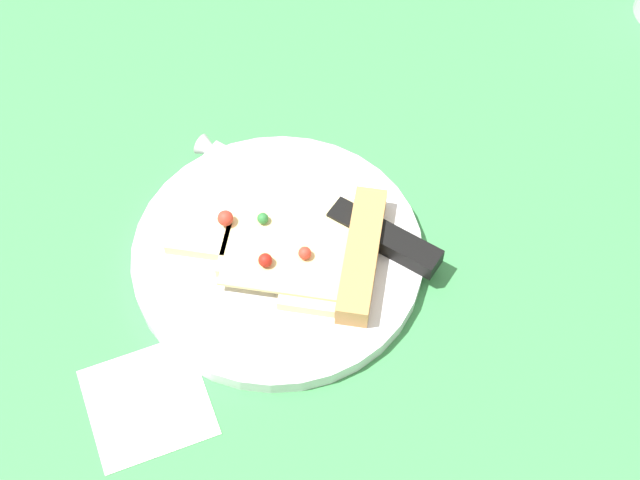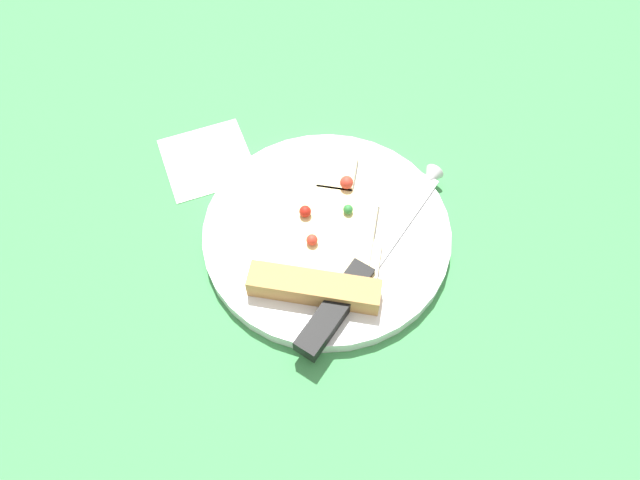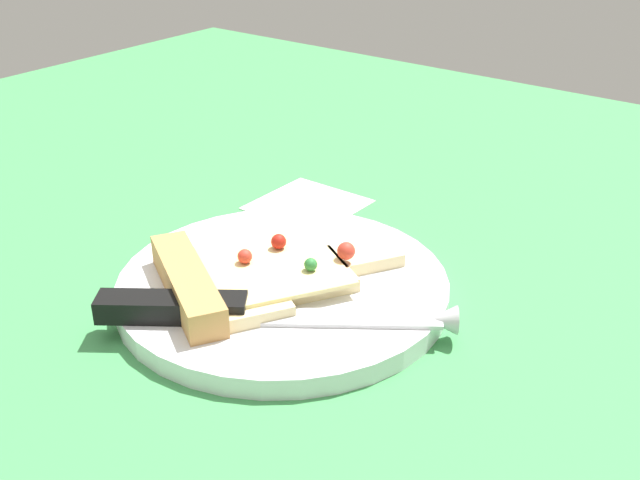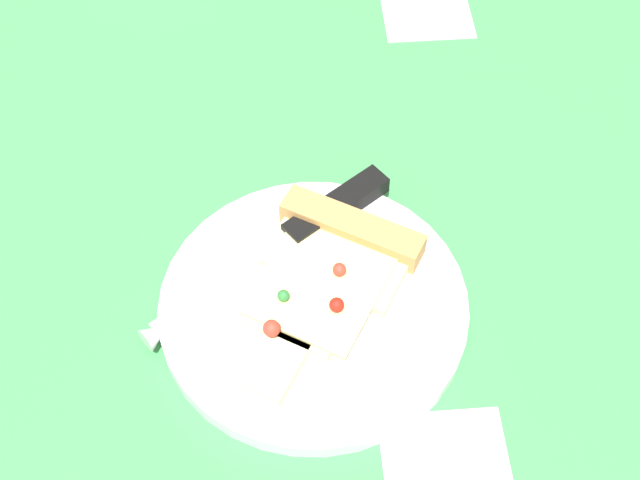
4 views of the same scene
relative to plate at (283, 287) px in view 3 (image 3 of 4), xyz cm
name	(u,v)px [view 3 (image 3 of 4)]	position (x,y,z in cm)	size (l,w,h in cm)	color
ground_plane	(229,363)	(1.08, -7.06, -2.25)	(141.08, 141.08, 3.00)	#3D8C4C
plate	(283,287)	(0.00, 0.00, 0.00)	(24.21, 24.21, 1.51)	silver
pizza_slice	(249,275)	(-1.30, -2.20, 1.55)	(15.56, 18.95, 2.63)	beige
knife	(240,311)	(1.21, -5.84, 1.36)	(20.71, 15.72, 2.45)	silver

